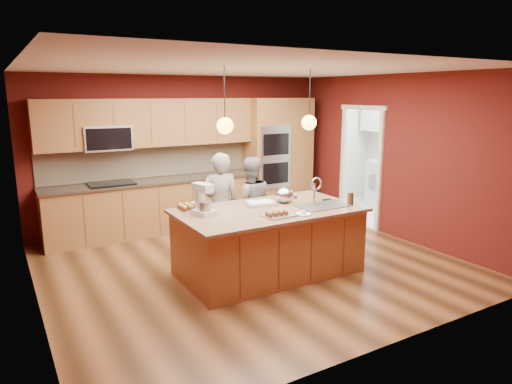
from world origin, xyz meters
TOP-DOWN VIEW (x-y plane):
  - floor at (0.00, 0.00)m, footprint 5.50×5.50m
  - ceiling at (0.00, 0.00)m, footprint 5.50×5.50m
  - wall_back at (0.00, 2.50)m, footprint 5.50×0.00m
  - wall_front at (0.00, -2.50)m, footprint 5.50×0.00m
  - wall_left at (-2.75, 0.00)m, footprint 0.00×5.00m
  - wall_right at (2.75, 0.00)m, footprint 0.00×5.00m
  - cabinet_run at (-0.68, 2.25)m, footprint 3.74×0.64m
  - oven_column at (1.85, 2.19)m, footprint 1.30×0.62m
  - doorway_trim at (2.73, 0.80)m, footprint 0.08×1.11m
  - laundry_room at (4.35, 1.20)m, footprint 2.60×2.70m
  - pendant_left at (-0.57, -0.35)m, footprint 0.20×0.20m
  - pendant_right at (0.68, -0.35)m, footprint 0.20×0.20m
  - island at (0.07, -0.35)m, footprint 2.42×1.36m
  - person_left at (-0.21, 0.58)m, footprint 0.64×0.50m
  - person_right at (0.30, 0.58)m, footprint 0.84×0.75m
  - stand_mixer at (-0.81, -0.18)m, footprint 0.28×0.33m
  - sheet_cake at (0.07, -0.10)m, footprint 0.45×0.37m
  - cooling_rack at (-0.03, -0.72)m, footprint 0.41×0.30m
  - mixing_bowl at (0.43, -0.15)m, footprint 0.26×0.26m
  - plate at (0.27, -0.82)m, footprint 0.20×0.20m
  - tumbler at (1.16, -0.70)m, footprint 0.08×0.08m
  - phone at (1.05, -0.33)m, footprint 0.14×0.10m
  - cupcakes_left at (-0.83, 0.16)m, footprint 0.34×0.26m
  - cupcakes_rack at (-0.07, -0.74)m, footprint 0.30×0.15m
  - cupcakes_right at (0.65, 0.10)m, footprint 0.21×0.28m
  - washer at (4.21, 0.91)m, footprint 0.83×0.85m
  - dryer at (4.21, 1.60)m, footprint 0.72×0.74m

SIDE VIEW (x-z plane):
  - floor at x=0.00m, z-range 0.00..0.00m
  - island at x=0.07m, z-range -0.18..1.09m
  - dryer at x=4.21m, z-range 0.00..0.98m
  - washer at x=4.21m, z-range 0.00..1.05m
  - person_right at x=0.30m, z-range 0.00..1.45m
  - person_left at x=-0.21m, z-range 0.00..1.55m
  - phone at x=1.05m, z-range 0.89..0.90m
  - plate at x=0.27m, z-range 0.89..0.90m
  - cooling_rack at x=-0.03m, z-range 0.89..0.91m
  - sheet_cake at x=0.07m, z-range 0.89..0.94m
  - cupcakes_right at x=0.65m, z-range 0.89..0.95m
  - cupcakes_left at x=-0.83m, z-range 0.89..0.97m
  - cupcakes_rack at x=-0.07m, z-range 0.91..0.98m
  - tumbler at x=1.16m, z-range 0.89..1.06m
  - cabinet_run at x=-0.68m, z-range -0.17..2.13m
  - mixing_bowl at x=0.43m, z-range 0.88..1.11m
  - doorway_trim at x=2.73m, z-range -0.05..2.15m
  - stand_mixer at x=-0.81m, z-range 0.86..1.26m
  - oven_column at x=1.85m, z-range 0.00..2.30m
  - wall_back at x=0.00m, z-range -1.40..4.10m
  - wall_front at x=0.00m, z-range -1.40..4.10m
  - wall_left at x=-2.75m, z-range -1.15..3.85m
  - wall_right at x=2.75m, z-range -1.15..3.85m
  - laundry_room at x=4.35m, z-range 0.60..3.30m
  - pendant_left at x=-0.57m, z-range 1.60..2.40m
  - pendant_right at x=0.68m, z-range 1.60..2.40m
  - ceiling at x=0.00m, z-range 2.70..2.70m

